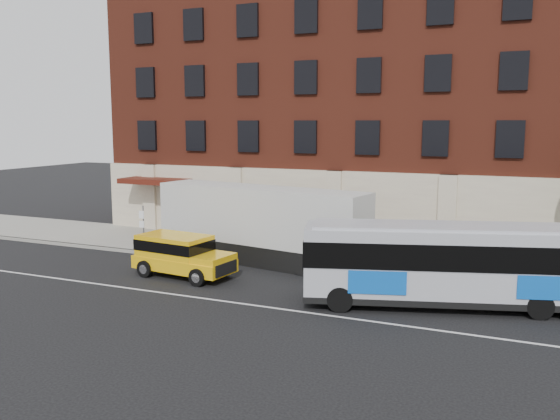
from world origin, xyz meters
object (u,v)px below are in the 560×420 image
at_px(sign_pole, 143,226).
at_px(city_bus, 459,262).
at_px(yellow_suv, 180,253).
at_px(shipping_container, 260,225).

distance_m(sign_pole, city_bus, 16.35).
distance_m(yellow_suv, shipping_container, 4.41).
xyz_separation_m(city_bus, yellow_suv, (-11.82, -0.29, -0.65)).
relative_size(sign_pole, yellow_suv, 0.51).
distance_m(sign_pole, shipping_container, 6.44).
bearing_deg(yellow_suv, sign_pole, 143.75).
distance_m(city_bus, yellow_suv, 11.84).
xyz_separation_m(yellow_suv, shipping_container, (2.12, 3.79, 0.77)).
bearing_deg(sign_pole, city_bus, -10.04).
bearing_deg(shipping_container, yellow_suv, -119.24).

